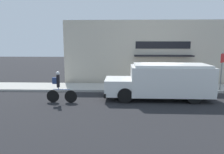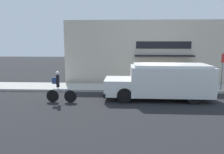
{
  "view_description": "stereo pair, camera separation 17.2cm",
  "coord_description": "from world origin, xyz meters",
  "px_view_note": "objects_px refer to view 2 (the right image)",
  "views": [
    {
      "loc": [
        -2.61,
        -14.53,
        3.43
      ],
      "look_at": [
        -3.16,
        -0.2,
        1.1
      ],
      "focal_mm": 35.0,
      "sensor_mm": 36.0,
      "label": 1
    },
    {
      "loc": [
        -2.44,
        -14.52,
        3.43
      ],
      "look_at": [
        -3.16,
        -0.2,
        1.1
      ],
      "focal_mm": 35.0,
      "sensor_mm": 36.0,
      "label": 2
    }
  ],
  "objects_px": {
    "school_bus": "(162,81)",
    "stop_sign_post": "(223,65)",
    "trash_bin": "(164,82)",
    "cyclist": "(59,88)"
  },
  "relations": [
    {
      "from": "school_bus",
      "to": "cyclist",
      "type": "relative_size",
      "value": 3.5
    },
    {
      "from": "school_bus",
      "to": "stop_sign_post",
      "type": "xyz_separation_m",
      "value": [
        4.33,
        2.01,
        0.73
      ]
    },
    {
      "from": "school_bus",
      "to": "stop_sign_post",
      "type": "height_order",
      "value": "stop_sign_post"
    },
    {
      "from": "trash_bin",
      "to": "cyclist",
      "type": "bearing_deg",
      "value": -150.3
    },
    {
      "from": "cyclist",
      "to": "stop_sign_post",
      "type": "height_order",
      "value": "stop_sign_post"
    },
    {
      "from": "school_bus",
      "to": "trash_bin",
      "type": "height_order",
      "value": "school_bus"
    },
    {
      "from": "school_bus",
      "to": "trash_bin",
      "type": "relative_size",
      "value": 8.09
    },
    {
      "from": "school_bus",
      "to": "trash_bin",
      "type": "xyz_separation_m",
      "value": [
        0.64,
        2.76,
        -0.58
      ]
    },
    {
      "from": "school_bus",
      "to": "stop_sign_post",
      "type": "bearing_deg",
      "value": 25.4
    },
    {
      "from": "school_bus",
      "to": "trash_bin",
      "type": "distance_m",
      "value": 2.89
    }
  ]
}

